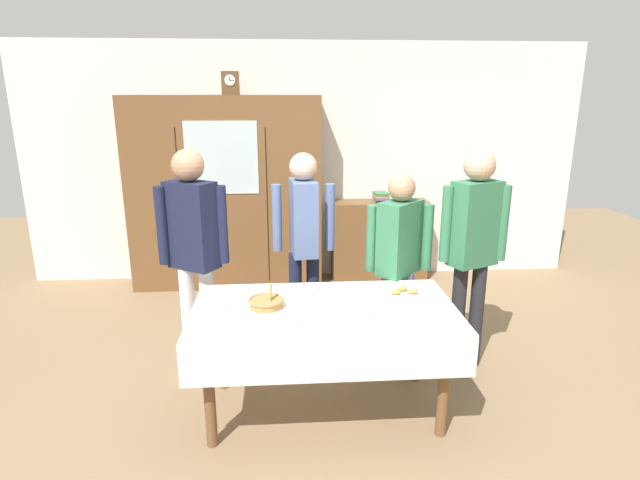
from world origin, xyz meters
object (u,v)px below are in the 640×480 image
(dining_table, at_px, (325,324))
(spoon_center, at_px, (308,307))
(book_stack, at_px, (381,197))
(tea_cup_far_left, at_px, (307,294))
(person_beside_shelf, at_px, (193,240))
(person_by_cabinet, at_px, (473,238))
(wall_cabinet, at_px, (226,194))
(person_near_right_end, at_px, (399,252))
(mantel_clock, at_px, (230,83))
(bread_basket, at_px, (266,302))
(tea_cup_near_right, at_px, (349,296))
(tea_cup_mid_left, at_px, (222,302))
(tea_cup_back_edge, at_px, (325,311))
(pastry_plate, at_px, (404,294))
(tea_cup_front_edge, at_px, (296,322))
(spoon_near_left, at_px, (230,296))
(bookshelf_low, at_px, (379,240))
(tea_cup_near_left, at_px, (369,317))
(person_behind_table_left, at_px, (304,231))

(dining_table, relative_size, spoon_center, 14.61)
(book_stack, distance_m, tea_cup_far_left, 2.62)
(person_beside_shelf, height_order, person_by_cabinet, person_beside_shelf)
(book_stack, relative_size, spoon_center, 1.79)
(dining_table, bearing_deg, wall_cabinet, 109.17)
(person_near_right_end, bearing_deg, person_by_cabinet, -10.33)
(mantel_clock, height_order, bread_basket, mantel_clock)
(tea_cup_near_right, height_order, person_by_cabinet, person_by_cabinet)
(wall_cabinet, xyz_separation_m, tea_cup_mid_left, (0.23, -2.49, -0.27))
(dining_table, xyz_separation_m, tea_cup_near_right, (0.18, 0.16, 0.13))
(wall_cabinet, relative_size, person_beside_shelf, 1.21)
(wall_cabinet, relative_size, tea_cup_back_edge, 16.31)
(wall_cabinet, height_order, tea_cup_near_right, wall_cabinet)
(dining_table, xyz_separation_m, pastry_plate, (0.57, 0.21, 0.12))
(tea_cup_front_edge, bearing_deg, spoon_center, 71.85)
(wall_cabinet, xyz_separation_m, person_beside_shelf, (-0.03, -1.95, 0.02))
(pastry_plate, bearing_deg, tea_cup_mid_left, -175.17)
(tea_cup_far_left, bearing_deg, tea_cup_back_edge, -71.31)
(tea_cup_near_right, bearing_deg, spoon_near_left, 172.61)
(person_near_right_end, bearing_deg, mantel_clock, 126.61)
(bread_basket, bearing_deg, tea_cup_front_edge, -58.08)
(tea_cup_far_left, relative_size, spoon_center, 1.09)
(spoon_center, bearing_deg, tea_cup_far_left, 90.43)
(person_near_right_end, distance_m, person_beside_shelf, 1.57)
(tea_cup_mid_left, distance_m, spoon_near_left, 0.17)
(bookshelf_low, xyz_separation_m, tea_cup_near_left, (-0.60, -2.83, 0.33))
(spoon_near_left, bearing_deg, wall_cabinet, 96.37)
(mantel_clock, distance_m, book_stack, 2.07)
(tea_cup_far_left, height_order, person_beside_shelf, person_beside_shelf)
(mantel_clock, xyz_separation_m, tea_cup_front_edge, (0.60, -2.82, -1.45))
(tea_cup_mid_left, relative_size, tea_cup_near_left, 1.00)
(spoon_center, relative_size, person_near_right_end, 0.08)
(tea_cup_mid_left, distance_m, tea_cup_near_left, 0.98)
(mantel_clock, bearing_deg, dining_table, -72.95)
(tea_cup_near_right, xyz_separation_m, tea_cup_near_left, (0.08, -0.35, -0.00))
(spoon_center, bearing_deg, person_behind_table_left, 89.42)
(dining_table, relative_size, tea_cup_near_left, 13.38)
(wall_cabinet, distance_m, tea_cup_far_left, 2.52)
(book_stack, height_order, pastry_plate, book_stack)
(dining_table, xyz_separation_m, tea_cup_near_left, (0.26, -0.19, 0.13))
(tea_cup_front_edge, height_order, pastry_plate, tea_cup_front_edge)
(tea_cup_near_right, bearing_deg, person_near_right_end, 48.26)
(tea_cup_far_left, distance_m, person_beside_shelf, 0.97)
(person_beside_shelf, xyz_separation_m, person_behind_table_left, (0.84, 0.41, -0.05))
(bookshelf_low, relative_size, book_stack, 5.20)
(dining_table, relative_size, tea_cup_far_left, 13.38)
(tea_cup_far_left, relative_size, spoon_near_left, 1.09)
(wall_cabinet, relative_size, tea_cup_near_right, 16.31)
(bookshelf_low, xyz_separation_m, tea_cup_back_edge, (-0.86, -2.72, 0.33))
(wall_cabinet, relative_size, tea_cup_front_edge, 16.31)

